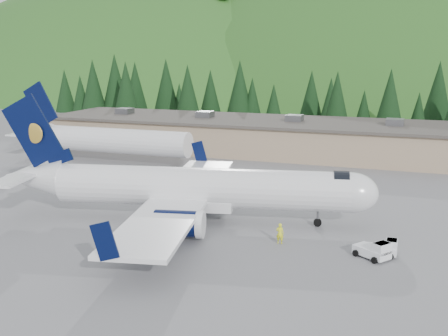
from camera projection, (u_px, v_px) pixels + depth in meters
ground at (202, 221)px, 53.32m from camera, size 600.00×600.00×0.00m
airliner at (191, 189)px, 52.81m from camera, size 35.80×33.82×11.94m
second_airliner at (100, 139)px, 81.21m from camera, size 27.50×11.00×10.05m
baggage_tug_a at (383, 248)px, 44.32m from camera, size 2.60×1.58×1.39m
baggage_tug_b at (374, 251)px, 43.60m from camera, size 3.12×2.78×1.50m
terminal_building at (263, 135)px, 89.39m from camera, size 71.00×17.00×6.10m
ramp_worker at (280, 233)px, 47.02m from camera, size 0.68×0.47×1.79m
tree_line at (281, 94)px, 110.44m from camera, size 112.33×19.23×14.36m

